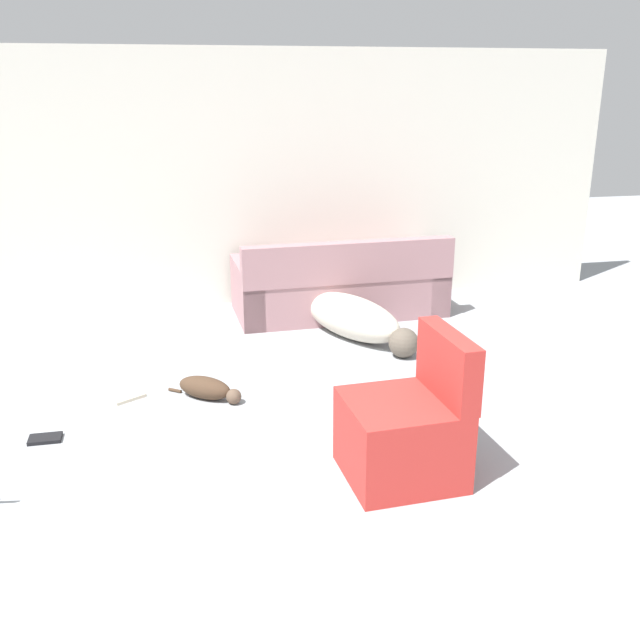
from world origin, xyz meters
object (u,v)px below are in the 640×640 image
Objects in this scene: cat at (208,389)px; dog at (356,319)px; book_cream at (127,397)px; couch at (339,288)px; side_chair at (407,429)px; book_black at (45,439)px.

dog is at bearing 72.23° from cat.
couch is at bearing 39.47° from book_cream.
book_cream is at bearing 37.57° from couch.
cat is 1.68m from side_chair.
dog is 1.69m from cat.
cat is 1.13m from book_black.
couch is 3.84× the size of cat.
book_black is at bearing 39.60° from couch.
couch is 1.36× the size of dog.
dog is 1.75× the size of side_chair.
book_black is at bearing -115.75° from side_chair.
dog is at bearing 85.35° from couch.
dog is (-0.04, -0.75, -0.07)m from couch.
book_cream is (-1.93, -0.87, -0.17)m from dog.
book_cream is 1.39× the size of book_black.
cat is at bearing -81.57° from dog.
cat is 0.62× the size of side_chair.
side_chair reaches higher than cat.
couch is 3.06m from side_chair.
side_chair is at bearing -14.90° from cat.
side_chair reaches higher than book_cream.
couch is 2.56m from book_cream.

